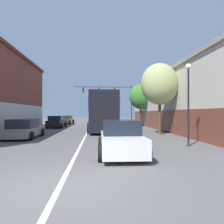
{
  "coord_description": "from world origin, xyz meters",
  "views": [
    {
      "loc": [
        0.92,
        -5.49,
        1.81
      ],
      "look_at": [
        2.34,
        15.35,
        1.9
      ],
      "focal_mm": 35.0,
      "sensor_mm": 36.0,
      "label": 1
    }
  ],
  "objects_px": {
    "parked_car_left_mid": "(24,129)",
    "traffic_signal_gantry": "(112,95)",
    "parked_car_left_far": "(57,122)",
    "street_tree_near": "(160,84)",
    "hatchback_foreground": "(121,138)",
    "bus": "(102,111)",
    "parked_car_left_near": "(66,120)",
    "street_tree_far": "(140,97)",
    "street_lamp": "(188,99)"
  },
  "relations": [
    {
      "from": "bus",
      "to": "traffic_signal_gantry",
      "type": "height_order",
      "value": "traffic_signal_gantry"
    },
    {
      "from": "parked_car_left_mid",
      "to": "street_tree_near",
      "type": "xyz_separation_m",
      "value": [
        10.52,
        1.91,
        3.59
      ]
    },
    {
      "from": "traffic_signal_gantry",
      "to": "street_tree_far",
      "type": "relative_size",
      "value": 1.57
    },
    {
      "from": "street_lamp",
      "to": "street_tree_far",
      "type": "xyz_separation_m",
      "value": [
        0.87,
        17.46,
        1.43
      ]
    },
    {
      "from": "parked_car_left_far",
      "to": "street_lamp",
      "type": "xyz_separation_m",
      "value": [
        9.99,
        -15.82,
        1.9
      ]
    },
    {
      "from": "bus",
      "to": "parked_car_left_far",
      "type": "height_order",
      "value": "bus"
    },
    {
      "from": "traffic_signal_gantry",
      "to": "street_tree_far",
      "type": "height_order",
      "value": "traffic_signal_gantry"
    },
    {
      "from": "hatchback_foreground",
      "to": "parked_car_left_mid",
      "type": "height_order",
      "value": "hatchback_foreground"
    },
    {
      "from": "bus",
      "to": "traffic_signal_gantry",
      "type": "xyz_separation_m",
      "value": [
        1.81,
        11.58,
        2.59
      ]
    },
    {
      "from": "parked_car_left_near",
      "to": "parked_car_left_mid",
      "type": "relative_size",
      "value": 0.92
    },
    {
      "from": "hatchback_foreground",
      "to": "street_tree_far",
      "type": "height_order",
      "value": "street_tree_far"
    },
    {
      "from": "parked_car_left_mid",
      "to": "street_tree_far",
      "type": "relative_size",
      "value": 0.8
    },
    {
      "from": "parked_car_left_far",
      "to": "street_tree_far",
      "type": "distance_m",
      "value": 11.47
    },
    {
      "from": "parked_car_left_far",
      "to": "hatchback_foreground",
      "type": "bearing_deg",
      "value": -159.69
    },
    {
      "from": "parked_car_left_near",
      "to": "parked_car_left_far",
      "type": "relative_size",
      "value": 0.94
    },
    {
      "from": "street_lamp",
      "to": "street_tree_far",
      "type": "height_order",
      "value": "street_tree_far"
    },
    {
      "from": "parked_car_left_far",
      "to": "parked_car_left_near",
      "type": "bearing_deg",
      "value": 2.89
    },
    {
      "from": "bus",
      "to": "parked_car_left_far",
      "type": "distance_m",
      "value": 7.53
    },
    {
      "from": "street_lamp",
      "to": "street_tree_near",
      "type": "distance_m",
      "value": 6.67
    },
    {
      "from": "hatchback_foreground",
      "to": "street_tree_far",
      "type": "bearing_deg",
      "value": -13.2
    },
    {
      "from": "parked_car_left_mid",
      "to": "traffic_signal_gantry",
      "type": "relative_size",
      "value": 0.51
    },
    {
      "from": "parked_car_left_near",
      "to": "traffic_signal_gantry",
      "type": "distance_m",
      "value": 8.9
    },
    {
      "from": "bus",
      "to": "street_tree_near",
      "type": "distance_m",
      "value": 6.85
    },
    {
      "from": "hatchback_foreground",
      "to": "parked_car_left_far",
      "type": "relative_size",
      "value": 0.97
    },
    {
      "from": "traffic_signal_gantry",
      "to": "street_tree_far",
      "type": "xyz_separation_m",
      "value": [
        3.49,
        -5.04,
        -0.64
      ]
    },
    {
      "from": "parked_car_left_mid",
      "to": "traffic_signal_gantry",
      "type": "height_order",
      "value": "traffic_signal_gantry"
    },
    {
      "from": "parked_car_left_mid",
      "to": "parked_car_left_far",
      "type": "height_order",
      "value": "parked_car_left_far"
    },
    {
      "from": "bus",
      "to": "parked_car_left_near",
      "type": "xyz_separation_m",
      "value": [
        -5.75,
        14.04,
        -1.4
      ]
    },
    {
      "from": "parked_car_left_far",
      "to": "street_tree_far",
      "type": "bearing_deg",
      "value": -79.77
    },
    {
      "from": "bus",
      "to": "street_tree_far",
      "type": "distance_m",
      "value": 8.64
    },
    {
      "from": "parked_car_left_far",
      "to": "street_tree_near",
      "type": "distance_m",
      "value": 14.35
    },
    {
      "from": "bus",
      "to": "street_lamp",
      "type": "height_order",
      "value": "street_lamp"
    },
    {
      "from": "parked_car_left_mid",
      "to": "street_lamp",
      "type": "distance_m",
      "value": 11.36
    },
    {
      "from": "bus",
      "to": "hatchback_foreground",
      "type": "xyz_separation_m",
      "value": [
        0.49,
        -13.0,
        -1.36
      ]
    },
    {
      "from": "hatchback_foreground",
      "to": "traffic_signal_gantry",
      "type": "height_order",
      "value": "traffic_signal_gantry"
    },
    {
      "from": "parked_car_left_near",
      "to": "parked_car_left_far",
      "type": "distance_m",
      "value": 9.14
    },
    {
      "from": "traffic_signal_gantry",
      "to": "parked_car_left_mid",
      "type": "bearing_deg",
      "value": -112.95
    },
    {
      "from": "hatchback_foreground",
      "to": "traffic_signal_gantry",
      "type": "bearing_deg",
      "value": -2.44
    },
    {
      "from": "street_lamp",
      "to": "bus",
      "type": "bearing_deg",
      "value": 112.09
    },
    {
      "from": "hatchback_foreground",
      "to": "street_tree_near",
      "type": "xyz_separation_m",
      "value": [
        4.23,
        8.53,
        3.53
      ]
    },
    {
      "from": "street_tree_near",
      "to": "parked_car_left_mid",
      "type": "bearing_deg",
      "value": -169.69
    },
    {
      "from": "bus",
      "to": "street_tree_far",
      "type": "height_order",
      "value": "street_tree_far"
    },
    {
      "from": "parked_car_left_mid",
      "to": "parked_car_left_far",
      "type": "bearing_deg",
      "value": -0.79
    },
    {
      "from": "bus",
      "to": "parked_car_left_near",
      "type": "height_order",
      "value": "bus"
    },
    {
      "from": "parked_car_left_far",
      "to": "street_tree_far",
      "type": "xyz_separation_m",
      "value": [
        10.85,
        1.64,
        3.32
      ]
    },
    {
      "from": "street_lamp",
      "to": "street_tree_near",
      "type": "bearing_deg",
      "value": 87.46
    },
    {
      "from": "street_tree_near",
      "to": "street_tree_far",
      "type": "bearing_deg",
      "value": 86.98
    },
    {
      "from": "street_lamp",
      "to": "street_tree_far",
      "type": "relative_size",
      "value": 0.79
    },
    {
      "from": "bus",
      "to": "street_lamp",
      "type": "distance_m",
      "value": 11.8
    },
    {
      "from": "traffic_signal_gantry",
      "to": "parked_car_left_far",
      "type": "bearing_deg",
      "value": -137.78
    }
  ]
}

